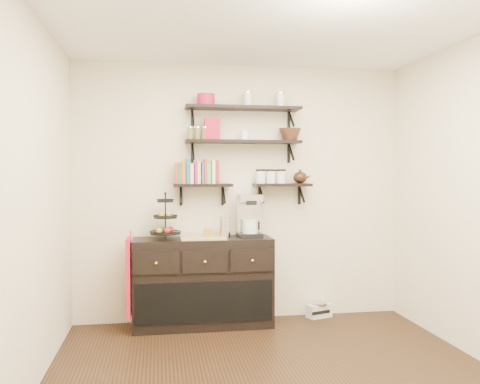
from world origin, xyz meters
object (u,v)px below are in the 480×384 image
object	(u,v)px
radio	(319,310)
coffee_maker	(249,217)
sideboard	(203,282)
fruit_stand	(166,223)

from	to	relation	value
radio	coffee_maker	bearing A→B (deg)	167.37
sideboard	radio	bearing A→B (deg)	5.31
fruit_stand	sideboard	bearing A→B (deg)	-0.45
sideboard	coffee_maker	bearing A→B (deg)	3.55
fruit_stand	radio	world-z (taller)	fruit_stand
fruit_stand	coffee_maker	size ratio (longest dim) A/B	1.02
radio	fruit_stand	bearing A→B (deg)	165.01
sideboard	radio	distance (m)	1.33
fruit_stand	coffee_maker	world-z (taller)	fruit_stand
sideboard	radio	xyz separation A→B (m)	(1.27, 0.12, -0.37)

